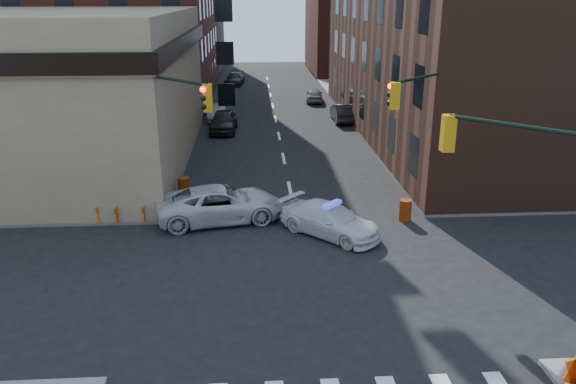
{
  "coord_description": "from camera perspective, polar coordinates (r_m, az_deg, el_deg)",
  "views": [
    {
      "loc": [
        -1.93,
        -18.38,
        9.88
      ],
      "look_at": [
        -0.53,
        3.33,
        2.2
      ],
      "focal_mm": 35.0,
      "sensor_mm": 36.0,
      "label": 1
    }
  ],
  "objects": [
    {
      "name": "ground",
      "position": [
        20.95,
        2.06,
        -8.7
      ],
      "size": [
        140.0,
        140.0,
        0.0
      ],
      "primitive_type": "plane",
      "color": "black",
      "rests_on": "ground"
    },
    {
      "name": "sidewalk_nw",
      "position": [
        56.16,
        -25.89,
        7.46
      ],
      "size": [
        34.0,
        54.5,
        0.15
      ],
      "primitive_type": "cube",
      "color": "gray",
      "rests_on": "ground"
    },
    {
      "name": "sidewalk_ne",
      "position": [
        57.72,
        22.21,
        8.24
      ],
      "size": [
        34.0,
        54.5,
        0.15
      ],
      "primitive_type": "cube",
      "color": "gray",
      "rests_on": "ground"
    },
    {
      "name": "bank_building",
      "position": [
        38.37,
        -27.15,
        9.29
      ],
      "size": [
        22.0,
        22.0,
        9.0
      ],
      "primitive_type": "cube",
      "color": "tan",
      "rests_on": "ground"
    },
    {
      "name": "commercial_row_ne",
      "position": [
        43.61,
        16.93,
        14.86
      ],
      "size": [
        14.0,
        34.0,
        14.0
      ],
      "primitive_type": "cube",
      "color": "#4A2A1D",
      "rests_on": "ground"
    },
    {
      "name": "filler_nw",
      "position": [
        81.62,
        -14.29,
        17.56
      ],
      "size": [
        20.0,
        18.0,
        16.0
      ],
      "primitive_type": "cube",
      "color": "brown",
      "rests_on": "ground"
    },
    {
      "name": "filler_ne",
      "position": [
        78.12,
        8.43,
        16.4
      ],
      "size": [
        16.0,
        16.0,
        12.0
      ],
      "primitive_type": "cube",
      "color": "#58221C",
      "rests_on": "ground"
    },
    {
      "name": "signal_pole_se",
      "position": [
        16.01,
        26.44,
        -1.87
      ],
      "size": [
        5.4,
        5.27,
        8.0
      ],
      "rotation": [
        0.0,
        0.0,
        2.36
      ],
      "color": "black",
      "rests_on": "sidewalk_se"
    },
    {
      "name": "signal_pole_nw",
      "position": [
        24.66,
        -12.81,
        5.98
      ],
      "size": [
        3.58,
        3.67,
        8.0
      ],
      "rotation": [
        0.0,
        0.0,
        -0.79
      ],
      "color": "black",
      "rests_on": "sidewalk_nw"
    },
    {
      "name": "signal_pole_ne",
      "position": [
        25.57,
        14.18,
        6.34
      ],
      "size": [
        3.67,
        3.58,
        8.0
      ],
      "rotation": [
        0.0,
        0.0,
        -2.36
      ],
      "color": "black",
      "rests_on": "sidewalk_ne"
    },
    {
      "name": "tree_ne_near",
      "position": [
        45.82,
        8.39,
        11.22
      ],
      "size": [
        3.0,
        3.0,
        4.85
      ],
      "color": "black",
      "rests_on": "sidewalk_ne"
    },
    {
      "name": "tree_ne_far",
      "position": [
        53.6,
        6.63,
        12.47
      ],
      "size": [
        3.0,
        3.0,
        4.85
      ],
      "color": "black",
      "rests_on": "sidewalk_ne"
    },
    {
      "name": "police_car",
      "position": [
        24.3,
        4.29,
        -2.86
      ],
      "size": [
        4.69,
        4.6,
        1.36
      ],
      "primitive_type": "imported",
      "rotation": [
        0.0,
        0.0,
        0.81
      ],
      "color": "silver",
      "rests_on": "ground"
    },
    {
      "name": "pickup",
      "position": [
        25.89,
        -6.88,
        -1.21
      ],
      "size": [
        6.23,
        3.76,
        1.62
      ],
      "primitive_type": "imported",
      "rotation": [
        0.0,
        0.0,
        1.77
      ],
      "color": "silver",
      "rests_on": "ground"
    },
    {
      "name": "parked_car_wnear",
      "position": [
        43.08,
        -6.58,
        7.16
      ],
      "size": [
        2.12,
        4.83,
        1.62
      ],
      "primitive_type": "imported",
      "rotation": [
        0.0,
        0.0,
        -0.04
      ],
      "color": "black",
      "rests_on": "ground"
    },
    {
      "name": "parked_car_wfar",
      "position": [
        47.15,
        -7.19,
        8.02
      ],
      "size": [
        1.43,
        4.04,
        1.33
      ],
      "primitive_type": "imported",
      "rotation": [
        0.0,
        0.0,
        -0.01
      ],
      "color": "gray",
      "rests_on": "ground"
    },
    {
      "name": "parked_car_wdeep",
      "position": [
        66.26,
        -5.43,
        11.38
      ],
      "size": [
        2.46,
        4.93,
        1.37
      ],
      "primitive_type": "imported",
      "rotation": [
        0.0,
        0.0,
        -0.12
      ],
      "color": "black",
      "rests_on": "ground"
    },
    {
      "name": "parked_car_enear",
      "position": [
        46.58,
        5.58,
        8.03
      ],
      "size": [
        1.56,
        4.44,
        1.46
      ],
      "primitive_type": "imported",
      "rotation": [
        0.0,
        0.0,
        3.14
      ],
      "color": "black",
      "rests_on": "ground"
    },
    {
      "name": "parked_car_efar",
      "position": [
        55.15,
        2.7,
        9.8
      ],
      "size": [
        1.94,
        4.02,
        1.32
      ],
      "primitive_type": "imported",
      "rotation": [
        0.0,
        0.0,
        3.04
      ],
      "color": "gray",
      "rests_on": "ground"
    },
    {
      "name": "pedestrian_a",
      "position": [
        26.71,
        -13.32,
        -0.35
      ],
      "size": [
        0.69,
        0.46,
        1.84
      ],
      "primitive_type": "imported",
      "rotation": [
        0.0,
        0.0,
        0.03
      ],
      "color": "black",
      "rests_on": "sidewalk_nw"
    },
    {
      "name": "pedestrian_b",
      "position": [
        28.96,
        -25.49,
        -0.31
      ],
      "size": [
        1.07,
        1.0,
        1.75
      ],
      "primitive_type": "imported",
      "rotation": [
        0.0,
        0.0,
        0.53
      ],
      "color": "black",
      "rests_on": "sidewalk_nw"
    },
    {
      "name": "pedestrian_c",
      "position": [
        28.88,
        -19.85,
        0.44
      ],
      "size": [
        1.09,
        0.55,
        1.79
      ],
      "primitive_type": "imported",
      "rotation": [
        0.0,
        0.0,
        0.11
      ],
      "color": "#1E242D",
      "rests_on": "sidewalk_nw"
    },
    {
      "name": "barrel_road",
      "position": [
        26.36,
        11.82,
        -1.82
      ],
      "size": [
        0.65,
        0.65,
        1.0
      ],
      "primitive_type": "cylinder",
      "rotation": [
        0.0,
        0.0,
        -0.16
      ],
      "color": "red",
      "rests_on": "ground"
    },
    {
      "name": "barrel_bank",
      "position": [
        29.13,
        -10.52,
        0.41
      ],
      "size": [
        0.8,
        0.8,
        1.08
      ],
      "primitive_type": "cylinder",
      "rotation": [
        0.0,
        0.0,
        -0.42
      ],
      "color": "#C23209",
      "rests_on": "ground"
    },
    {
      "name": "barricade_nw_a",
      "position": [
        26.21,
        -13.48,
        -1.89
      ],
      "size": [
        1.16,
        0.58,
        0.86
      ],
      "primitive_type": null,
      "rotation": [
        0.0,
        0.0,
        0.0
      ],
      "color": "orange",
      "rests_on": "sidewalk_nw"
    },
    {
      "name": "barricade_nw_b",
      "position": [
        26.64,
        -17.72,
        -1.99
      ],
      "size": [
        1.17,
        0.7,
        0.83
      ],
      "primitive_type": null,
      "rotation": [
        0.0,
        0.0,
        -0.14
      ],
      "color": "#D94D0A",
      "rests_on": "sidewalk_nw"
    }
  ]
}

